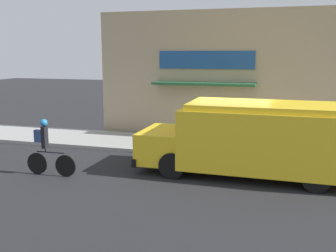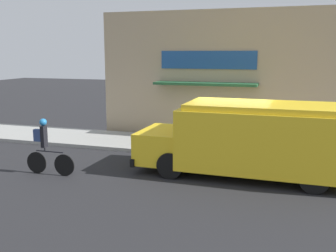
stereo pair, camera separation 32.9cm
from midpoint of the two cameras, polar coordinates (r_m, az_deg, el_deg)
ground_plane at (r=13.53m, az=8.32°, el=-4.90°), size 70.00×70.00×0.00m
sidewalk at (r=14.88m, az=9.09°, el=-3.23°), size 28.00×2.85×0.13m
storefront at (r=16.29m, az=9.94°, el=7.16°), size 12.34×1.07×5.31m
school_bus at (r=11.73m, az=11.81°, el=-1.72°), size 6.37×2.79×2.17m
cyclist at (r=12.17m, az=-17.94°, el=-3.07°), size 1.60×0.21×1.69m
trash_bin at (r=14.85m, az=16.00°, el=-1.57°), size 0.61×0.61×0.87m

